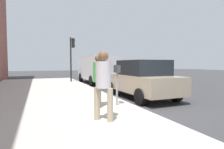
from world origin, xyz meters
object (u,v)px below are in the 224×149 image
Objects in this scene: pedestrian_at_meter at (99,76)px; parking_meter at (117,76)px; parked_sedan_near at (141,79)px; traffic_signal at (72,52)px; pedestrian_bystander at (103,80)px; parked_van_far at (97,68)px.

parking_meter is at bearing 11.11° from pedestrian_at_meter.
traffic_signal is at bearing 13.22° from parked_sedan_near.
pedestrian_at_meter is at bearing 84.39° from parking_meter.
parking_meter is 1.81m from pedestrian_bystander.
pedestrian_bystander reaches higher than parked_sedan_near.
pedestrian_bystander is 10.62m from parked_van_far.
traffic_signal reaches higher than pedestrian_at_meter.
pedestrian_bystander is at bearing 163.77° from parked_van_far.
pedestrian_bystander is at bearing 174.26° from traffic_signal.
pedestrian_at_meter is 0.99× the size of pedestrian_bystander.
pedestrian_at_meter reaches higher than parked_sedan_near.
pedestrian_bystander reaches higher than pedestrian_at_meter.
traffic_signal is at bearing 64.90° from parked_van_far.
pedestrian_at_meter is at bearing 175.56° from traffic_signal.
pedestrian_at_meter is 0.34× the size of parked_van_far.
parked_van_far is at bearing 90.00° from pedestrian_at_meter.
traffic_signal reaches higher than pedestrian_bystander.
parking_meter is 2.58m from parked_sedan_near.
traffic_signal reaches higher than parked_sedan_near.
parking_meter is 0.80× the size of pedestrian_at_meter.
pedestrian_bystander is 4.35m from parked_sedan_near.
pedestrian_bystander is (-1.50, 1.02, 0.04)m from parking_meter.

